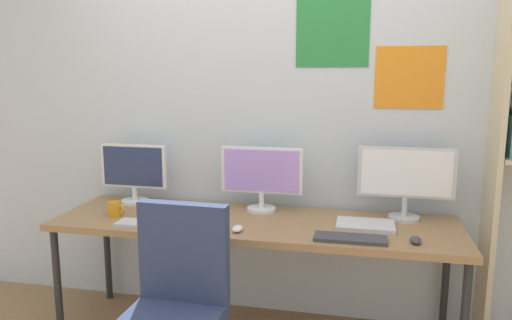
# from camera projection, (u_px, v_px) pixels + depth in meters

# --- Properties ---
(wall_back) EXTENTS (4.75, 0.11, 2.60)m
(wall_back) POSITION_uv_depth(u_px,v_px,m) (268.00, 118.00, 3.17)
(wall_back) COLOR silver
(wall_back) RESTS_ON ground_plane
(desk) EXTENTS (2.35, 0.68, 0.74)m
(desk) POSITION_uv_depth(u_px,v_px,m) (254.00, 228.00, 2.87)
(desk) COLOR #936D47
(desk) RESTS_ON ground_plane
(monitor_left) EXTENTS (0.44, 0.18, 0.39)m
(monitor_left) POSITION_uv_depth(u_px,v_px,m) (134.00, 171.00, 3.21)
(monitor_left) COLOR silver
(monitor_left) RESTS_ON desk
(monitor_center) EXTENTS (0.51, 0.18, 0.40)m
(monitor_center) POSITION_uv_depth(u_px,v_px,m) (262.00, 175.00, 3.03)
(monitor_center) COLOR silver
(monitor_center) RESTS_ON desk
(monitor_right) EXTENTS (0.55, 0.18, 0.43)m
(monitor_right) POSITION_uv_depth(u_px,v_px,m) (406.00, 178.00, 2.84)
(monitor_right) COLOR silver
(monitor_right) RESTS_ON desk
(keyboard_left) EXTENTS (0.36, 0.13, 0.02)m
(keyboard_left) POSITION_uv_depth(u_px,v_px,m) (148.00, 224.00, 2.76)
(keyboard_left) COLOR silver
(keyboard_left) RESTS_ON desk
(keyboard_right) EXTENTS (0.37, 0.13, 0.02)m
(keyboard_right) POSITION_uv_depth(u_px,v_px,m) (350.00, 238.00, 2.52)
(keyboard_right) COLOR #38383D
(keyboard_right) RESTS_ON desk
(mouse_left_side) EXTENTS (0.06, 0.10, 0.03)m
(mouse_left_side) POSITION_uv_depth(u_px,v_px,m) (237.00, 229.00, 2.66)
(mouse_left_side) COLOR silver
(mouse_left_side) RESTS_ON desk
(mouse_right_side) EXTENTS (0.06, 0.10, 0.03)m
(mouse_right_side) POSITION_uv_depth(u_px,v_px,m) (416.00, 240.00, 2.48)
(mouse_right_side) COLOR #38383D
(mouse_right_side) RESTS_ON desk
(laptop_closed) EXTENTS (0.32, 0.22, 0.02)m
(laptop_closed) POSITION_uv_depth(u_px,v_px,m) (365.00, 225.00, 2.74)
(laptop_closed) COLOR silver
(laptop_closed) RESTS_ON desk
(coffee_mug) EXTENTS (0.11, 0.08, 0.09)m
(coffee_mug) POSITION_uv_depth(u_px,v_px,m) (115.00, 209.00, 2.94)
(coffee_mug) COLOR orange
(coffee_mug) RESTS_ON desk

